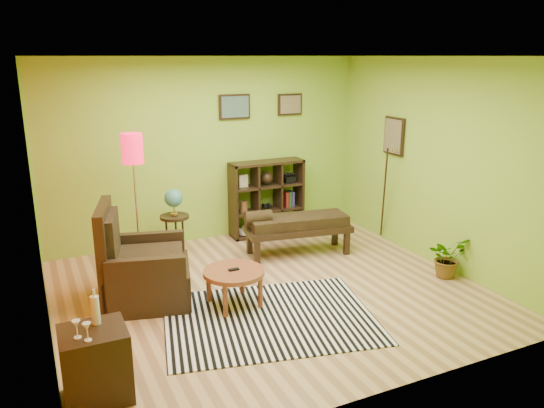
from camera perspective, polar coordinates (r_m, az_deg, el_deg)
name	(u,v)px	position (r m, az deg, el deg)	size (l,w,h in m)	color
ground	(270,292)	(6.61, -0.27, -9.41)	(5.00, 5.00, 0.00)	tan
room_shell	(261,147)	(6.05, -1.15, 6.12)	(5.04, 4.54, 2.82)	#8EC236
zebra_rug	(269,318)	(5.99, -0.29, -12.16)	(2.28, 1.71, 0.01)	white
coffee_table	(234,275)	(6.15, -4.12, -7.64)	(0.71, 0.71, 0.45)	brown
armchair	(141,272)	(6.44, -13.96, -7.10)	(1.18, 1.18, 1.19)	black
side_cabinet	(96,364)	(4.85, -18.45, -15.99)	(0.54, 0.49, 0.95)	black
floor_lamp	(133,161)	(6.93, -14.72, 4.44)	(0.28, 0.28, 1.87)	silver
globe_table	(174,206)	(7.60, -10.51, -0.19)	(0.41, 0.41, 1.00)	black
cube_shelf	(268,198)	(8.51, -0.48, 0.66)	(1.20, 0.35, 1.20)	black
bench	(295,225)	(7.66, 2.53, -2.23)	(1.59, 0.77, 0.71)	black
potted_plant	(447,261)	(7.33, 18.28, -5.88)	(0.48, 0.54, 0.42)	#26661E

